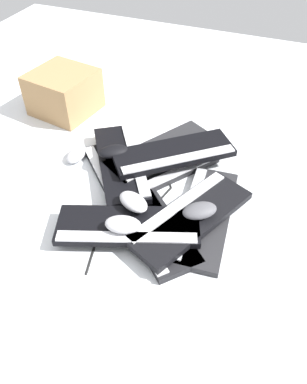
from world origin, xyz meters
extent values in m
plane|color=silver|center=(0.00, 0.00, 0.00)|extent=(3.20, 3.20, 0.00)
cube|color=black|center=(0.07, -0.01, 0.01)|extent=(0.41, 0.42, 0.02)
cube|color=silver|center=(0.11, -0.04, 0.03)|extent=(0.31, 0.33, 0.01)
cube|color=#232326|center=(-0.02, 0.16, 0.01)|extent=(0.45, 0.19, 0.02)
cube|color=#B2B5BA|center=(-0.02, 0.10, 0.03)|extent=(0.42, 0.08, 0.01)
cube|color=#232326|center=(-0.18, -0.06, 0.01)|extent=(0.45, 0.37, 0.02)
cube|color=silver|center=(-0.15, -0.02, 0.03)|extent=(0.36, 0.27, 0.01)
cube|color=black|center=(-0.08, -0.18, 0.01)|extent=(0.41, 0.42, 0.02)
cube|color=silver|center=(-0.04, -0.22, 0.03)|extent=(0.32, 0.32, 0.01)
cube|color=black|center=(0.03, 0.12, 0.04)|extent=(0.46, 0.32, 0.02)
cube|color=silver|center=(0.01, 0.07, 0.06)|extent=(0.40, 0.21, 0.01)
cube|color=black|center=(0.14, -0.05, 0.04)|extent=(0.29, 0.46, 0.02)
cube|color=silver|center=(0.19, -0.03, 0.06)|extent=(0.18, 0.40, 0.01)
cube|color=black|center=(-0.13, -0.21, 0.04)|extent=(0.45, 0.37, 0.02)
cube|color=#B2B5BA|center=(-0.16, -0.16, 0.06)|extent=(0.37, 0.26, 0.01)
cube|color=#232326|center=(-0.25, -0.09, 0.04)|extent=(0.46, 0.35, 0.02)
cube|color=silver|center=(-0.22, -0.04, 0.06)|extent=(0.38, 0.24, 0.01)
cube|color=black|center=(-0.22, -0.03, 0.07)|extent=(0.40, 0.43, 0.02)
cube|color=silver|center=(-0.18, 0.01, 0.09)|extent=(0.30, 0.35, 0.01)
ellipsoid|color=#4C4C51|center=(0.03, 0.14, 0.08)|extent=(0.12, 0.13, 0.04)
ellipsoid|color=#B7B7BC|center=(-0.14, -0.40, 0.02)|extent=(0.11, 0.07, 0.04)
ellipsoid|color=black|center=(-0.14, -0.23, 0.08)|extent=(0.12, 0.13, 0.04)
ellipsoid|color=#B7B7BC|center=(0.07, -0.06, 0.08)|extent=(0.11, 0.13, 0.04)
ellipsoid|color=#B7B7BC|center=(0.16, -0.05, 0.08)|extent=(0.09, 0.12, 0.04)
cylinder|color=black|center=(0.26, -0.12, 0.00)|extent=(0.11, 0.04, 0.01)
cylinder|color=black|center=(0.17, -0.14, 0.00)|extent=(0.06, 0.01, 0.01)
cylinder|color=black|center=(0.09, -0.13, 0.00)|extent=(0.11, 0.02, 0.01)
cylinder|color=black|center=(0.01, -0.08, 0.00)|extent=(0.05, 0.10, 0.01)
cylinder|color=black|center=(-0.03, -0.02, 0.00)|extent=(0.05, 0.03, 0.01)
cylinder|color=black|center=(-0.09, -0.01, 0.00)|extent=(0.06, 0.02, 0.01)
cylinder|color=black|center=(-0.14, -0.02, 0.00)|extent=(0.06, 0.04, 0.01)
cylinder|color=black|center=(-0.17, -0.07, 0.00)|extent=(0.01, 0.08, 0.01)
cylinder|color=black|center=(-0.15, -0.15, 0.00)|extent=(0.06, 0.09, 0.01)
sphere|color=black|center=(0.32, -0.11, 0.00)|extent=(0.01, 0.01, 0.01)
sphere|color=black|center=(0.21, -0.13, 0.00)|extent=(0.01, 0.01, 0.01)
sphere|color=black|center=(0.14, -0.14, 0.00)|extent=(0.01, 0.01, 0.01)
sphere|color=black|center=(0.03, -0.12, 0.00)|extent=(0.01, 0.01, 0.01)
sphere|color=black|center=(-0.01, -0.03, 0.00)|extent=(0.01, 0.01, 0.01)
sphere|color=black|center=(-0.06, -0.01, 0.00)|extent=(0.01, 0.01, 0.01)
sphere|color=black|center=(-0.12, 0.00, 0.00)|extent=(0.01, 0.01, 0.01)
sphere|color=black|center=(-0.17, -0.03, 0.00)|extent=(0.01, 0.01, 0.01)
sphere|color=black|center=(-0.18, -0.11, 0.00)|extent=(0.01, 0.01, 0.01)
sphere|color=black|center=(-0.12, -0.19, 0.00)|extent=(0.01, 0.01, 0.01)
cube|color=#9E774C|center=(-0.43, -0.62, 0.09)|extent=(0.29, 0.29, 0.18)
camera|label=1|loc=(0.81, 0.30, 0.92)|focal=35.00mm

